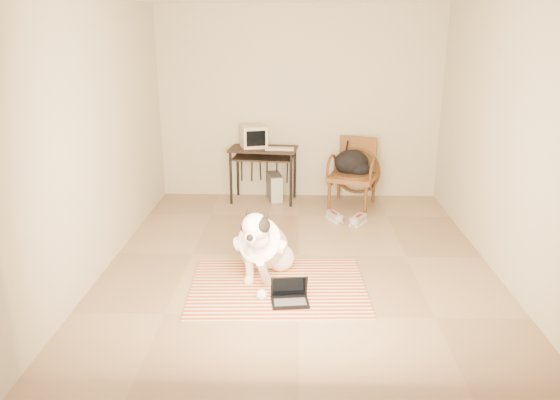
{
  "coord_description": "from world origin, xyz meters",
  "views": [
    {
      "loc": [
        -0.03,
        -5.52,
        2.4
      ],
      "look_at": [
        -0.19,
        -0.61,
        0.83
      ],
      "focal_mm": 35.0,
      "sensor_mm": 36.0,
      "label": 1
    }
  ],
  "objects_px": {
    "pc_tower": "(275,187)",
    "crt_monitor": "(254,136)",
    "dog": "(264,246)",
    "computer_desk": "(263,156)",
    "rattan_chair": "(353,172)",
    "laptop": "(290,296)",
    "backpack": "(353,164)"
  },
  "relations": [
    {
      "from": "computer_desk",
      "to": "rattan_chair",
      "type": "xyz_separation_m",
      "value": [
        1.26,
        -0.12,
        -0.2
      ]
    },
    {
      "from": "dog",
      "to": "pc_tower",
      "type": "bearing_deg",
      "value": 89.87
    },
    {
      "from": "computer_desk",
      "to": "pc_tower",
      "type": "distance_m",
      "value": 0.5
    },
    {
      "from": "laptop",
      "to": "computer_desk",
      "type": "bearing_deg",
      "value": 97.82
    },
    {
      "from": "crt_monitor",
      "to": "pc_tower",
      "type": "distance_m",
      "value": 0.79
    },
    {
      "from": "backpack",
      "to": "crt_monitor",
      "type": "bearing_deg",
      "value": 172.21
    },
    {
      "from": "laptop",
      "to": "pc_tower",
      "type": "height_order",
      "value": "pc_tower"
    },
    {
      "from": "laptop",
      "to": "computer_desk",
      "type": "distance_m",
      "value": 3.13
    },
    {
      "from": "rattan_chair",
      "to": "laptop",
      "type": "bearing_deg",
      "value": -106.08
    },
    {
      "from": "laptop",
      "to": "rattan_chair",
      "type": "xyz_separation_m",
      "value": [
        0.84,
        2.93,
        0.39
      ]
    },
    {
      "from": "laptop",
      "to": "computer_desk",
      "type": "relative_size",
      "value": 0.37
    },
    {
      "from": "crt_monitor",
      "to": "backpack",
      "type": "height_order",
      "value": "crt_monitor"
    },
    {
      "from": "computer_desk",
      "to": "laptop",
      "type": "bearing_deg",
      "value": -82.18
    },
    {
      "from": "dog",
      "to": "laptop",
      "type": "distance_m",
      "value": 0.67
    },
    {
      "from": "crt_monitor",
      "to": "backpack",
      "type": "relative_size",
      "value": 0.85
    },
    {
      "from": "dog",
      "to": "rattan_chair",
      "type": "height_order",
      "value": "rattan_chair"
    },
    {
      "from": "crt_monitor",
      "to": "pc_tower",
      "type": "height_order",
      "value": "crt_monitor"
    },
    {
      "from": "crt_monitor",
      "to": "laptop",
      "type": "bearing_deg",
      "value": -79.91
    },
    {
      "from": "pc_tower",
      "to": "crt_monitor",
      "type": "bearing_deg",
      "value": 177.38
    },
    {
      "from": "computer_desk",
      "to": "rattan_chair",
      "type": "height_order",
      "value": "rattan_chair"
    },
    {
      "from": "laptop",
      "to": "dog",
      "type": "bearing_deg",
      "value": 115.68
    },
    {
      "from": "pc_tower",
      "to": "laptop",
      "type": "bearing_deg",
      "value": -85.18
    },
    {
      "from": "dog",
      "to": "backpack",
      "type": "xyz_separation_m",
      "value": [
        1.09,
        2.37,
        0.26
      ]
    },
    {
      "from": "pc_tower",
      "to": "dog",
      "type": "bearing_deg",
      "value": -90.13
    },
    {
      "from": "laptop",
      "to": "pc_tower",
      "type": "xyz_separation_m",
      "value": [
        -0.26,
        3.1,
        0.11
      ]
    },
    {
      "from": "pc_tower",
      "to": "rattan_chair",
      "type": "distance_m",
      "value": 1.15
    },
    {
      "from": "computer_desk",
      "to": "rattan_chair",
      "type": "distance_m",
      "value": 1.28
    },
    {
      "from": "backpack",
      "to": "pc_tower",
      "type": "bearing_deg",
      "value": 170.84
    },
    {
      "from": "crt_monitor",
      "to": "rattan_chair",
      "type": "height_order",
      "value": "crt_monitor"
    },
    {
      "from": "computer_desk",
      "to": "pc_tower",
      "type": "relative_size",
      "value": 2.25
    },
    {
      "from": "pc_tower",
      "to": "backpack",
      "type": "xyz_separation_m",
      "value": [
        1.09,
        -0.18,
        0.4
      ]
    },
    {
      "from": "computer_desk",
      "to": "backpack",
      "type": "relative_size",
      "value": 2.03
    }
  ]
}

